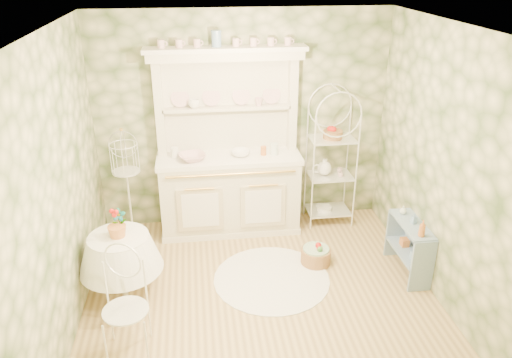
{
  "coord_description": "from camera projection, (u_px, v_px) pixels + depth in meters",
  "views": [
    {
      "loc": [
        -0.59,
        -4.1,
        3.26
      ],
      "look_at": [
        0.0,
        0.5,
        1.15
      ],
      "focal_mm": 35.0,
      "sensor_mm": 36.0,
      "label": 1
    }
  ],
  "objects": [
    {
      "name": "wall_right",
      "position": [
        449.0,
        172.0,
        4.78
      ],
      "size": [
        3.6,
        3.6,
        0.0
      ],
      "primitive_type": "plane",
      "color": "beige",
      "rests_on": "floor"
    },
    {
      "name": "bottle_amber",
      "position": [
        422.0,
        230.0,
        5.08
      ],
      "size": [
        0.09,
        0.09,
        0.18
      ],
      "primitive_type": "imported",
      "rotation": [
        0.0,
        0.0,
        -0.36
      ],
      "color": "#C46B2F",
      "rests_on": "side_shelf"
    },
    {
      "name": "kitchen_dresser",
      "position": [
        229.0,
        145.0,
        6.0
      ],
      "size": [
        1.87,
        0.61,
        2.29
      ],
      "primitive_type": "cube",
      "color": "silver",
      "rests_on": "floor"
    },
    {
      "name": "cup_left",
      "position": [
        194.0,
        105.0,
        5.91
      ],
      "size": [
        0.18,
        0.18,
        0.11
      ],
      "primitive_type": "imported",
      "rotation": [
        0.0,
        0.0,
        0.4
      ],
      "color": "white",
      "rests_on": "kitchen_dresser"
    },
    {
      "name": "wall_left",
      "position": [
        59.0,
        193.0,
        4.36
      ],
      "size": [
        3.6,
        3.6,
        0.0
      ],
      "primitive_type": "plane",
      "color": "beige",
      "rests_on": "floor"
    },
    {
      "name": "floor_basket",
      "position": [
        316.0,
        256.0,
        5.71
      ],
      "size": [
        0.38,
        0.38,
        0.2
      ],
      "primitive_type": "cylinder",
      "rotation": [
        0.0,
        0.0,
        -0.32
      ],
      "color": "#9F7043",
      "rests_on": "floor"
    },
    {
      "name": "bowl_floral",
      "position": [
        192.0,
        160.0,
        5.93
      ],
      "size": [
        0.38,
        0.38,
        0.08
      ],
      "primitive_type": "imported",
      "rotation": [
        0.0,
        0.0,
        0.24
      ],
      "color": "white",
      "rests_on": "kitchen_dresser"
    },
    {
      "name": "side_shelf",
      "position": [
        409.0,
        248.0,
        5.47
      ],
      "size": [
        0.32,
        0.74,
        0.62
      ],
      "primitive_type": "cube",
      "rotation": [
        0.0,
        0.0,
        -0.07
      ],
      "color": "#809BB5",
      "rests_on": "floor"
    },
    {
      "name": "wall_back",
      "position": [
        243.0,
        121.0,
        6.19
      ],
      "size": [
        3.6,
        3.6,
        0.0
      ],
      "primitive_type": "plane",
      "color": "beige",
      "rests_on": "floor"
    },
    {
      "name": "bowl_white",
      "position": [
        241.0,
        155.0,
        6.06
      ],
      "size": [
        0.27,
        0.27,
        0.07
      ],
      "primitive_type": "imported",
      "rotation": [
        0.0,
        0.0,
        0.18
      ],
      "color": "white",
      "rests_on": "kitchen_dresser"
    },
    {
      "name": "potted_geranium",
      "position": [
        119.0,
        222.0,
        4.9
      ],
      "size": [
        0.16,
        0.12,
        0.27
      ],
      "primitive_type": "imported",
      "rotation": [
        0.0,
        0.0,
        0.18
      ],
      "color": "#3F7238",
      "rests_on": "round_table"
    },
    {
      "name": "bottle_blue",
      "position": [
        414.0,
        220.0,
        5.33
      ],
      "size": [
        0.07,
        0.07,
        0.12
      ],
      "primitive_type": "imported",
      "rotation": [
        0.0,
        0.0,
        0.31
      ],
      "color": "#7093BB",
      "rests_on": "side_shelf"
    },
    {
      "name": "wall_front",
      "position": [
        306.0,
        308.0,
        2.94
      ],
      "size": [
        3.6,
        3.6,
        0.0
      ],
      "primitive_type": "plane",
      "color": "beige",
      "rests_on": "floor"
    },
    {
      "name": "lace_rug",
      "position": [
        272.0,
        279.0,
        5.46
      ],
      "size": [
        1.39,
        1.39,
        0.01
      ],
      "primitive_type": "cylinder",
      "rotation": [
        0.0,
        0.0,
        -0.1
      ],
      "color": "white",
      "rests_on": "floor"
    },
    {
      "name": "round_table",
      "position": [
        122.0,
        265.0,
        5.05
      ],
      "size": [
        0.85,
        0.85,
        0.75
      ],
      "primitive_type": "cylinder",
      "rotation": [
        0.0,
        0.0,
        -0.28
      ],
      "color": "white",
      "rests_on": "floor"
    },
    {
      "name": "ceiling",
      "position": [
        264.0,
        29.0,
        4.01
      ],
      "size": [
        3.6,
        3.6,
        0.0
      ],
      "primitive_type": "plane",
      "color": "white",
      "rests_on": "floor"
    },
    {
      "name": "floor",
      "position": [
        262.0,
        301.0,
        5.13
      ],
      "size": [
        3.6,
        3.6,
        0.0
      ],
      "primitive_type": "plane",
      "color": "tan",
      "rests_on": "ground"
    },
    {
      "name": "birdcage_stand",
      "position": [
        128.0,
        190.0,
        5.97
      ],
      "size": [
        0.36,
        0.36,
        1.33
      ],
      "primitive_type": "cube",
      "rotation": [
        0.0,
        0.0,
        -0.14
      ],
      "color": "white",
      "rests_on": "floor"
    },
    {
      "name": "cup_right",
      "position": [
        259.0,
        103.0,
        6.0
      ],
      "size": [
        0.1,
        0.1,
        0.09
      ],
      "primitive_type": "imported",
      "rotation": [
        0.0,
        0.0,
        -0.04
      ],
      "color": "white",
      "rests_on": "kitchen_dresser"
    },
    {
      "name": "bakers_rack",
      "position": [
        331.0,
        159.0,
        6.3
      ],
      "size": [
        0.55,
        0.4,
        1.77
      ],
      "primitive_type": "cube",
      "rotation": [
        0.0,
        0.0,
        0.01
      ],
      "color": "white",
      "rests_on": "floor"
    },
    {
      "name": "bottle_glass",
      "position": [
        403.0,
        211.0,
        5.53
      ],
      "size": [
        0.1,
        0.1,
        0.1
      ],
      "primitive_type": "imported",
      "rotation": [
        0.0,
        0.0,
        -0.43
      ],
      "color": "silver",
      "rests_on": "side_shelf"
    },
    {
      "name": "cafe_chair",
      "position": [
        125.0,
        308.0,
        4.29
      ],
      "size": [
        0.56,
        0.56,
        0.95
      ],
      "primitive_type": "cube",
      "rotation": [
        0.0,
        0.0,
        -0.38
      ],
      "color": "white",
      "rests_on": "floor"
    }
  ]
}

